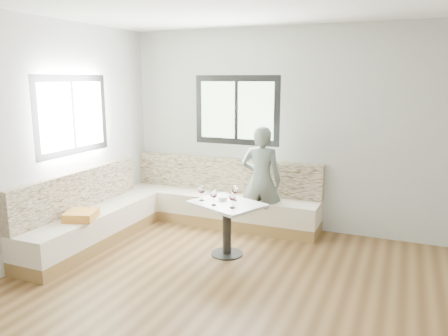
{
  "coord_description": "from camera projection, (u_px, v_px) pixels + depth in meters",
  "views": [
    {
      "loc": [
        1.4,
        -3.42,
        2.1
      ],
      "look_at": [
        -0.59,
        1.29,
        1.05
      ],
      "focal_mm": 35.0,
      "sensor_mm": 36.0,
      "label": 1
    }
  ],
  "objects": [
    {
      "name": "wine_glass_d",
      "position": [
        235.0,
        190.0,
        5.25
      ],
      "size": [
        0.08,
        0.08,
        0.19
      ],
      "color": "white",
      "rests_on": "table"
    },
    {
      "name": "wine_glass_c",
      "position": [
        232.0,
        197.0,
        4.94
      ],
      "size": [
        0.08,
        0.08,
        0.19
      ],
      "color": "white",
      "rests_on": "table"
    },
    {
      "name": "olive_ramekin",
      "position": [
        223.0,
        198.0,
        5.3
      ],
      "size": [
        0.11,
        0.11,
        0.04
      ],
      "color": "white",
      "rests_on": "table"
    },
    {
      "name": "room",
      "position": [
        224.0,
        158.0,
        3.86
      ],
      "size": [
        5.01,
        5.01,
        2.81
      ],
      "color": "brown",
      "rests_on": "ground"
    },
    {
      "name": "person",
      "position": [
        261.0,
        180.0,
        5.91
      ],
      "size": [
        0.58,
        0.41,
        1.49
      ],
      "primitive_type": "imported",
      "rotation": [
        0.0,
        0.0,
        3.24
      ],
      "color": "slate",
      "rests_on": "ground"
    },
    {
      "name": "banquette",
      "position": [
        167.0,
        209.0,
        6.05
      ],
      "size": [
        2.9,
        2.8,
        0.95
      ],
      "color": "olive",
      "rests_on": "ground"
    },
    {
      "name": "wine_glass_a",
      "position": [
        202.0,
        190.0,
        5.25
      ],
      "size": [
        0.08,
        0.08,
        0.19
      ],
      "color": "white",
      "rests_on": "table"
    },
    {
      "name": "wine_glass_b",
      "position": [
        214.0,
        194.0,
        5.05
      ],
      "size": [
        0.08,
        0.08,
        0.19
      ],
      "color": "white",
      "rests_on": "table"
    },
    {
      "name": "table",
      "position": [
        227.0,
        216.0,
        5.22
      ],
      "size": [
        0.97,
        0.88,
        0.65
      ],
      "rotation": [
        0.0,
        0.0,
        -0.4
      ],
      "color": "black",
      "rests_on": "ground"
    }
  ]
}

